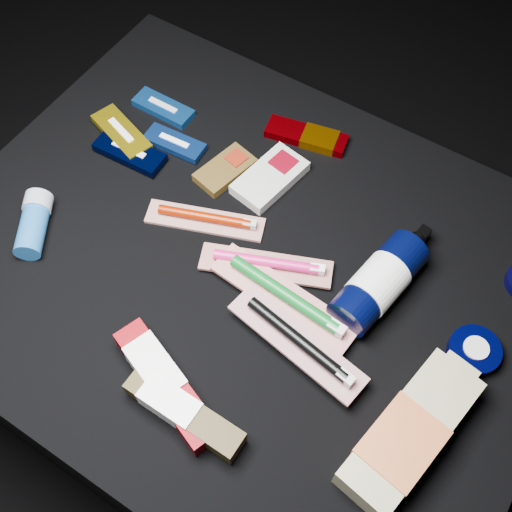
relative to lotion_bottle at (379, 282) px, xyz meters
The scene contains 19 objects.
ground 0.48m from the lotion_bottle, 162.35° to the right, with size 3.00×3.00×0.00m, color black.
cloth_table 0.31m from the lotion_bottle, 162.35° to the right, with size 0.98×0.78×0.40m, color black.
luna_bar_0 0.52m from the lotion_bottle, 165.72° to the left, with size 0.12×0.04×0.02m.
luna_bar_1 0.44m from the lotion_bottle, behind, with size 0.11×0.05×0.01m.
luna_bar_2 0.49m from the lotion_bottle, behind, with size 0.13×0.05×0.02m.
luna_bar_3 0.53m from the lotion_bottle, behind, with size 0.14×0.08×0.02m.
clif_bar_0 0.33m from the lotion_bottle, 167.35° to the left, with size 0.08×0.11×0.02m.
clif_bar_1 0.27m from the lotion_bottle, 158.27° to the left, with size 0.09×0.14×0.02m.
power_bar 0.32m from the lotion_bottle, 138.43° to the left, with size 0.15×0.07×0.02m.
lotion_bottle is the anchor object (origin of this frame).
cream_tin_lower 0.17m from the lotion_bottle, ahead, with size 0.08×0.08×0.02m.
bodywash_bottle 0.23m from the lotion_bottle, 52.68° to the right, with size 0.12×0.25×0.05m.
deodorant_stick 0.55m from the lotion_bottle, 159.34° to the right, with size 0.10×0.12×0.05m.
toothbrush_pack_0 0.30m from the lotion_bottle, behind, with size 0.20×0.11×0.02m.
toothbrush_pack_1 0.17m from the lotion_bottle, 161.72° to the right, with size 0.21×0.12×0.02m.
toothbrush_pack_2 0.14m from the lotion_bottle, 139.42° to the right, with size 0.25×0.08×0.03m.
toothbrush_pack_3 0.16m from the lotion_bottle, 109.78° to the right, with size 0.23×0.09×0.03m.
toothpaste_carton_red 0.35m from the lotion_bottle, 122.45° to the right, with size 0.21×0.11×0.04m.
toothpaste_carton_green 0.35m from the lotion_bottle, 114.00° to the right, with size 0.18×0.04×0.03m.
Camera 1 is at (0.29, -0.42, 1.28)m, focal length 45.00 mm.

